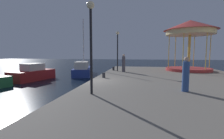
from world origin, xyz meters
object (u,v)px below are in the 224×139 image
lamp_post_mid_promenade (118,44)px  bollard_south (104,75)px  sailboat_blue (83,70)px  person_mid_promenade (186,75)px  person_by_the_water (124,64)px  motorboat_red (33,74)px  carousel (190,33)px  bollard_center (113,69)px  lamp_post_near_edge (91,31)px

lamp_post_mid_promenade → bollard_south: lamp_post_mid_promenade is taller
sailboat_blue → person_mid_promenade: (9.28, -10.72, 0.96)m
person_by_the_water → sailboat_blue: bearing=155.2°
motorboat_red → carousel: (16.14, 4.29, 4.29)m
lamp_post_mid_promenade → bollard_center: bearing=128.9°
bollard_south → person_by_the_water: bearing=75.0°
lamp_post_near_edge → person_by_the_water: (0.61, 9.55, -2.08)m
carousel → person_by_the_water: 8.07m
sailboat_blue → bollard_center: bearing=-17.2°
person_mid_promenade → bollard_south: bearing=142.6°
bollard_center → person_by_the_water: bearing=-43.6°
sailboat_blue → lamp_post_near_edge: bearing=-68.6°
person_by_the_water → carousel: bearing=18.3°
lamp_post_mid_promenade → lamp_post_near_edge: bearing=-89.4°
motorboat_red → lamp_post_mid_promenade: bearing=16.6°
sailboat_blue → carousel: bearing=-0.7°
bollard_south → carousel: bearing=39.2°
sailboat_blue → lamp_post_mid_promenade: bearing=-22.8°
lamp_post_mid_promenade → person_mid_promenade: size_ratio=2.41×
carousel → lamp_post_mid_promenade: 8.02m
sailboat_blue → lamp_post_mid_promenade: sailboat_blue is taller
lamp_post_near_edge → person_by_the_water: size_ratio=2.34×
person_mid_promenade → person_by_the_water: (-3.95, 8.26, 0.04)m
sailboat_blue → bollard_south: bearing=-58.6°
lamp_post_mid_promenade → person_by_the_water: lamp_post_mid_promenade is taller
sailboat_blue → person_mid_promenade: 14.21m
person_mid_promenade → motorboat_red: bearing=154.4°
lamp_post_mid_promenade → bollard_center: lamp_post_mid_promenade is taller
motorboat_red → person_mid_promenade: 14.54m
bollard_center → lamp_post_near_edge: bearing=-86.5°
bollard_south → person_by_the_water: size_ratio=0.22×
sailboat_blue → lamp_post_near_edge: sailboat_blue is taller
sailboat_blue → bollard_south: sailboat_blue is taller
motorboat_red → bollard_center: motorboat_red is taller
bollard_south → person_mid_promenade: (5.12, -3.91, 0.63)m
motorboat_red → lamp_post_mid_promenade: (8.41, 2.51, 3.06)m
motorboat_red → sailboat_blue: bearing=49.5°
sailboat_blue → lamp_post_near_edge: 13.27m
carousel → sailboat_blue: bearing=179.3°
carousel → person_mid_promenade: size_ratio=3.16×
lamp_post_near_edge → person_mid_promenade: bearing=15.9°
person_by_the_water → lamp_post_near_edge: bearing=-93.7°
sailboat_blue → person_by_the_water: sailboat_blue is taller
lamp_post_near_edge → person_by_the_water: lamp_post_near_edge is taller
bollard_center → motorboat_red: bearing=-158.0°
motorboat_red → person_mid_promenade: (13.08, -6.27, 0.98)m
sailboat_blue → lamp_post_near_edge: size_ratio=1.65×
lamp_post_near_edge → person_by_the_water: 9.80m
motorboat_red → bollard_south: motorboat_red is taller
motorboat_red → lamp_post_near_edge: 11.81m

